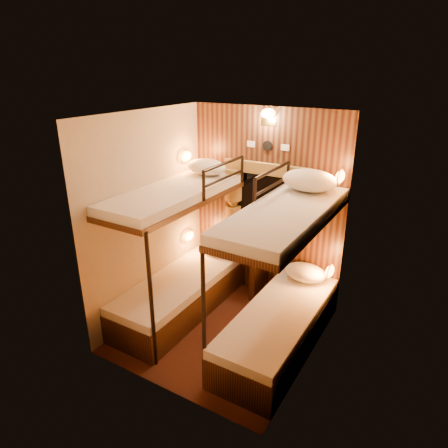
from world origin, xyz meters
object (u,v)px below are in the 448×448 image
Objects in this scene: bottle_left at (256,243)px; bunk_left at (180,270)px; table at (257,268)px; bunk_right at (280,301)px; bottle_right at (269,246)px.

bunk_left is at bearing -127.29° from bottle_left.
bunk_right is at bearing -50.33° from table.
bottle_left is (-0.04, 0.02, 0.33)m from table.
bottle_right is at bearing 45.46° from bunk_left.
bunk_left is at bearing 180.00° from bunk_right.
table is 2.87× the size of bottle_right.
bottle_left is 0.17m from bottle_right.
bottle_left is (-0.68, 0.80, 0.19)m from bunk_right.
bottle_right is at bearing -1.94° from bottle_left.
bottle_right reaches higher than bottle_left.
bunk_left and bunk_right have the same top height.
table is (-0.65, 0.78, -0.14)m from bunk_right.
bunk_right reaches higher than table.
table is (0.65, 0.78, -0.14)m from bunk_left.
table is at bearing -29.97° from bottle_left.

